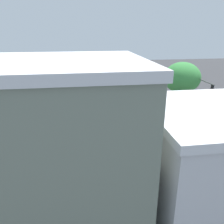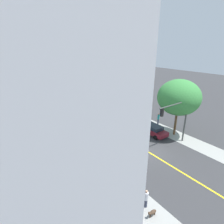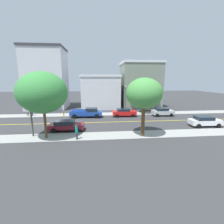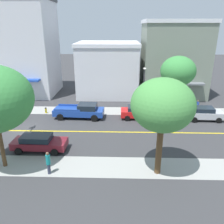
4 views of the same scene
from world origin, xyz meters
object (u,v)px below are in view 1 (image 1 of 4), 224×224
fire_hydrant (223,141)px  silver_sedan_left_curb (56,142)px  parking_meter (182,142)px  maroon_sedan_right_curb (174,112)px  street_lamp (121,122)px  street_tree_right_corner (182,78)px  pedestrian_teal_shirt (155,104)px  white_sedan_right_curb (34,120)px  street_tree_left_near (106,80)px  red_sedan_left_curb (123,139)px  street_tree_left_far (81,111)px  blue_pickup_truck (180,134)px  traffic_light_mast (199,90)px  pedestrian_blue_shirt (54,153)px

fire_hydrant → silver_sedan_left_curb: 19.24m
parking_meter → maroon_sedan_right_curb: bearing=-17.6°
street_lamp → maroon_sedan_right_curb: (9.48, -10.00, -2.84)m
street_tree_right_corner → pedestrian_teal_shirt: street_tree_right_corner is taller
white_sedan_right_curb → street_tree_left_near: bearing=-160.6°
parking_meter → street_lamp: size_ratio=0.23×
red_sedan_left_curb → fire_hydrant: bearing=174.2°
street_tree_left_far → street_lamp: (0.44, -4.03, -1.62)m
white_sedan_right_curb → street_tree_right_corner: bearing=-170.8°
parking_meter → street_tree_left_far: bearing=91.7°
street_tree_right_corner → silver_sedan_left_curb: size_ratio=1.90×
white_sedan_right_curb → maroon_sedan_right_curb: (0.18, -20.47, -0.04)m
maroon_sedan_right_curb → pedestrian_teal_shirt: (3.45, 1.86, 0.22)m
parking_meter → red_sedan_left_curb: 6.65m
street_tree_right_corner → blue_pickup_truck: street_tree_right_corner is taller
pedestrian_teal_shirt → white_sedan_right_curb: bearing=-159.7°
street_tree_left_near → street_tree_right_corner: size_ratio=0.91×
red_sedan_left_curb → silver_sedan_left_curb: 7.51m
street_lamp → blue_pickup_truck: bearing=-77.1°
street_tree_left_near → street_tree_right_corner: 11.87m
fire_hydrant → red_sedan_left_curb: bearing=82.9°
traffic_light_mast → street_lamp: size_ratio=1.07×
street_tree_left_near → parking_meter: bearing=-151.4°
street_tree_right_corner → silver_sedan_left_curb: 21.88m
red_sedan_left_curb → street_tree_left_far: bearing=26.3°
white_sedan_right_curb → street_lamp: bearing=140.7°
white_sedan_right_curb → blue_pickup_truck: blue_pickup_truck is taller
white_sedan_right_curb → pedestrian_blue_shirt: bearing=112.3°
street_tree_left_near → fire_hydrant: 17.97m
red_sedan_left_curb → maroon_sedan_right_curb: (7.78, -9.43, -0.03)m
maroon_sedan_right_curb → street_lamp: bearing=45.1°
silver_sedan_left_curb → white_sedan_right_curb: silver_sedan_left_curb is taller
fire_hydrant → blue_pickup_truck: 4.92m
pedestrian_blue_shirt → red_sedan_left_curb: bearing=-66.0°
traffic_light_mast → pedestrian_blue_shirt: size_ratio=3.75×
street_tree_left_near → silver_sedan_left_curb: bearing=146.4°
street_tree_right_corner → parking_meter: 13.88m
parking_meter → pedestrian_teal_shirt: bearing=-5.2°
silver_sedan_left_curb → traffic_light_mast: bearing=-158.0°
street_tree_left_far → red_sedan_left_curb: street_tree_left_far is taller
street_tree_right_corner → fire_hydrant: street_tree_right_corner is taller
street_tree_right_corner → white_sedan_right_curb: (-2.68, 22.40, -4.68)m
street_tree_right_corner → traffic_light_mast: bearing=-142.9°
street_lamp → red_sedan_left_curb: street_lamp is taller
street_tree_left_near → silver_sedan_left_curb: (-10.56, 7.02, -4.50)m
blue_pickup_truck → pedestrian_teal_shirt: 11.21m
traffic_light_mast → pedestrian_blue_shirt: traffic_light_mast is taller
street_tree_left_near → street_lamp: 12.65m
street_tree_left_near → street_tree_left_far: 13.61m
silver_sedan_left_curb → pedestrian_teal_shirt: bearing=-142.3°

